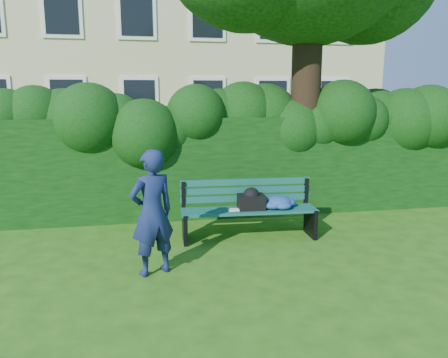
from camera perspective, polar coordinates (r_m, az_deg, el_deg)
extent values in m
plane|color=#275A13|center=(6.25, 1.04, -9.63)|extent=(80.00, 80.00, 0.00)
cube|color=#C7C085|center=(20.12, -7.72, 21.86)|extent=(16.00, 8.00, 12.00)
cube|color=white|center=(15.88, -19.76, 9.69)|extent=(1.30, 0.08, 1.60)
cube|color=black|center=(15.84, -19.78, 9.69)|extent=(1.05, 0.04, 1.35)
cube|color=white|center=(15.70, -10.94, 10.13)|extent=(1.30, 0.08, 1.60)
cube|color=black|center=(15.66, -10.94, 10.12)|extent=(1.05, 0.04, 1.35)
cube|color=white|center=(15.89, -2.12, 10.33)|extent=(1.30, 0.08, 1.60)
cube|color=black|center=(15.85, -2.09, 10.32)|extent=(1.05, 0.04, 1.35)
cube|color=white|center=(16.42, 6.33, 10.29)|extent=(1.30, 0.08, 1.60)
cube|color=black|center=(16.38, 6.37, 10.29)|extent=(1.05, 0.04, 1.35)
cube|color=white|center=(17.28, 14.08, 10.07)|extent=(1.30, 0.08, 1.60)
cube|color=black|center=(17.24, 14.14, 10.06)|extent=(1.05, 0.04, 1.35)
cube|color=white|center=(16.09, -20.45, 19.69)|extent=(1.30, 0.08, 1.60)
cube|color=black|center=(16.05, -20.47, 19.71)|extent=(1.05, 0.04, 1.35)
cube|color=white|center=(15.91, -11.34, 20.25)|extent=(1.30, 0.08, 1.60)
cube|color=black|center=(15.87, -11.34, 20.28)|extent=(1.05, 0.04, 1.35)
cube|color=white|center=(16.09, -2.19, 20.34)|extent=(1.30, 0.08, 1.60)
cube|color=black|center=(16.05, -2.17, 20.37)|extent=(1.05, 0.04, 1.35)
cube|color=white|center=(16.62, 6.54, 19.99)|extent=(1.30, 0.08, 1.60)
cube|color=black|center=(16.58, 6.59, 20.01)|extent=(1.05, 0.04, 1.35)
cube|color=white|center=(17.47, 14.53, 19.28)|extent=(1.30, 0.08, 1.60)
cube|color=black|center=(17.43, 14.59, 19.30)|extent=(1.05, 0.04, 1.35)
cube|color=black|center=(8.12, -2.12, 1.79)|extent=(10.00, 1.00, 1.80)
cylinder|color=black|center=(8.33, 10.68, 12.49)|extent=(0.54, 0.54, 4.88)
cube|color=#0D453B|center=(6.56, 3.61, -4.51)|extent=(2.08, 0.20, 0.04)
cube|color=#0D453B|center=(6.67, 3.40, -4.24)|extent=(2.08, 0.20, 0.04)
cube|color=#0D453B|center=(6.78, 3.20, -3.97)|extent=(2.08, 0.20, 0.04)
cube|color=#0D453B|center=(6.90, 3.00, -3.72)|extent=(2.08, 0.20, 0.04)
cube|color=#0D453B|center=(6.94, 2.89, -2.51)|extent=(2.08, 0.13, 0.10)
cube|color=#0D453B|center=(6.92, 2.88, -1.45)|extent=(2.08, 0.13, 0.10)
cube|color=#0D453B|center=(6.91, 2.88, -0.38)|extent=(2.08, 0.13, 0.10)
cube|color=black|center=(6.67, -5.14, -6.32)|extent=(0.08, 0.50, 0.44)
cube|color=black|center=(6.81, -5.32, -2.21)|extent=(0.06, 0.06, 0.45)
cube|color=black|center=(6.56, -5.15, -4.61)|extent=(0.08, 0.42, 0.05)
cube|color=black|center=(7.05, 11.23, -5.54)|extent=(0.08, 0.50, 0.44)
cube|color=black|center=(7.18, 10.68, -1.67)|extent=(0.06, 0.06, 0.45)
cube|color=black|center=(6.94, 11.44, -3.91)|extent=(0.08, 0.42, 0.05)
cube|color=white|center=(6.63, 1.38, -4.05)|extent=(0.19, 0.14, 0.02)
cube|color=black|center=(6.70, 3.58, -3.00)|extent=(0.42, 0.30, 0.23)
imported|color=navy|center=(5.41, -9.37, -4.37)|extent=(0.68, 0.58, 1.57)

